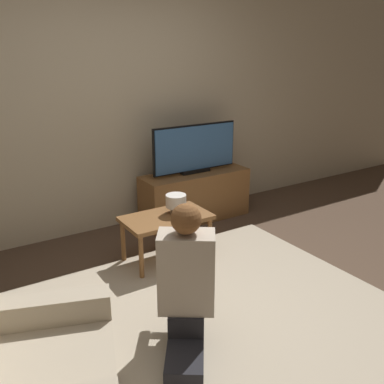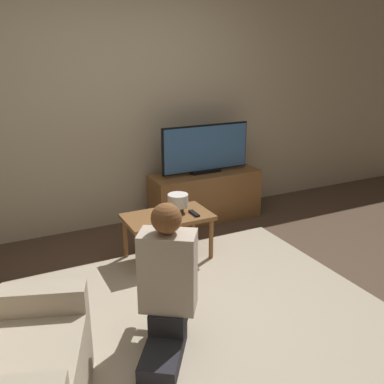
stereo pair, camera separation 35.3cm
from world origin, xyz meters
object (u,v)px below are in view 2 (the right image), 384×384
tv (206,149)px  coffee_table (168,221)px  table_lamp (178,202)px  person_kneeling (168,280)px

tv → coffee_table: size_ratio=1.32×
coffee_table → table_lamp: size_ratio=4.19×
tv → table_lamp: 0.97m
coffee_table → table_lamp: table_lamp is taller
tv → person_kneeling: 2.17m
tv → coffee_table: tv is taller
tv → person_kneeling: tv is taller
coffee_table → person_kneeling: bearing=-113.3°
coffee_table → tv: bearing=42.9°
tv → table_lamp: (-0.64, -0.68, -0.27)m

